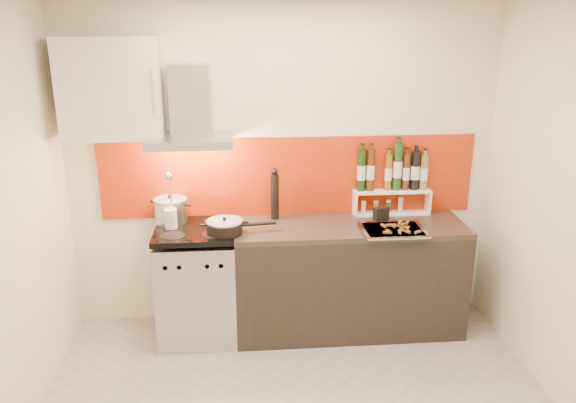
{
  "coord_description": "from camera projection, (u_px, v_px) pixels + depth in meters",
  "views": [
    {
      "loc": [
        -0.33,
        -2.94,
        2.41
      ],
      "look_at": [
        0.0,
        0.95,
        1.15
      ],
      "focal_mm": 35.0,
      "sensor_mm": 36.0,
      "label": 1
    }
  ],
  "objects": [
    {
      "name": "pepper_mill",
      "position": [
        275.0,
        195.0,
        4.43
      ],
      "size": [
        0.07,
        0.07,
        0.42
      ],
      "color": "black",
      "rests_on": "counter"
    },
    {
      "name": "utensil_jar",
      "position": [
        170.0,
        213.0,
        4.22
      ],
      "size": [
        0.1,
        0.15,
        0.46
      ],
      "color": "silver",
      "rests_on": "range_stove"
    },
    {
      "name": "upper_cabinet",
      "position": [
        111.0,
        88.0,
        4.02
      ],
      "size": [
        0.7,
        0.35,
        0.72
      ],
      "primitive_type": "cube",
      "color": "beige",
      "rests_on": "back_wall"
    },
    {
      "name": "caddy_box",
      "position": [
        381.0,
        214.0,
        4.42
      ],
      "size": [
        0.13,
        0.09,
        0.1
      ],
      "primitive_type": "cube",
      "rotation": [
        0.0,
        0.0,
        0.38
      ],
      "color": "black",
      "rests_on": "counter"
    },
    {
      "name": "baking_tray",
      "position": [
        393.0,
        230.0,
        4.21
      ],
      "size": [
        0.48,
        0.37,
        0.03
      ],
      "color": "silver",
      "rests_on": "counter"
    },
    {
      "name": "range_hood",
      "position": [
        190.0,
        116.0,
        4.14
      ],
      "size": [
        0.62,
        0.5,
        0.61
      ],
      "color": "#B7B7BA",
      "rests_on": "back_wall"
    },
    {
      "name": "backsplash",
      "position": [
        290.0,
        176.0,
        4.5
      ],
      "size": [
        3.0,
        0.02,
        0.64
      ],
      "primitive_type": "cube",
      "color": "#9C2808",
      "rests_on": "back_wall"
    },
    {
      "name": "back_wall",
      "position": [
        283.0,
        167.0,
        4.49
      ],
      "size": [
        3.4,
        0.02,
        2.6
      ],
      "primitive_type": "cube",
      "color": "silver",
      "rests_on": "ground"
    },
    {
      "name": "step_shelf",
      "position": [
        393.0,
        181.0,
        4.54
      ],
      "size": [
        0.63,
        0.17,
        0.58
      ],
      "color": "white",
      "rests_on": "counter"
    },
    {
      "name": "saute_pan",
      "position": [
        226.0,
        226.0,
        4.16
      ],
      "size": [
        0.52,
        0.27,
        0.12
      ],
      "color": "black",
      "rests_on": "range_stove"
    },
    {
      "name": "range_stove",
      "position": [
        198.0,
        284.0,
        4.4
      ],
      "size": [
        0.6,
        0.6,
        0.91
      ],
      "color": "#B7B7BA",
      "rests_on": "ground"
    },
    {
      "name": "stock_pot",
      "position": [
        171.0,
        210.0,
        4.37
      ],
      "size": [
        0.26,
        0.26,
        0.22
      ],
      "color": "#B7B7BA",
      "rests_on": "range_stove"
    },
    {
      "name": "counter",
      "position": [
        348.0,
        277.0,
        4.5
      ],
      "size": [
        1.8,
        0.6,
        0.9
      ],
      "color": "black",
      "rests_on": "ground"
    }
  ]
}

